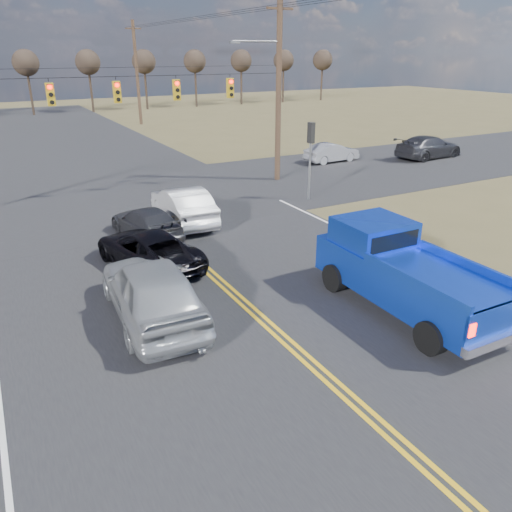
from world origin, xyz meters
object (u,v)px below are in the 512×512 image
cross_car_east_far (429,147)px  white_car_queue (183,205)px  pickup_truck (403,272)px  dgrey_car_queue (147,223)px  silver_suv (152,290)px  cross_car_east_near (332,153)px  black_suv (148,249)px

cross_car_east_far → white_car_queue: bearing=100.2°
white_car_queue → cross_car_east_far: white_car_queue is taller
pickup_truck → dgrey_car_queue: size_ratio=1.45×
silver_suv → cross_car_east_far: bearing=-148.3°
dgrey_car_queue → cross_car_east_near: size_ratio=1.09×
black_suv → white_car_queue: bearing=-134.7°
black_suv → white_car_queue: white_car_queue is taller
silver_suv → white_car_queue: (3.88, 7.80, -0.11)m
black_suv → dgrey_car_queue: (0.86, 2.99, -0.05)m
dgrey_car_queue → cross_car_east_near: (15.75, 8.70, 0.02)m
cross_car_east_near → cross_car_east_far: bearing=-110.9°
cross_car_east_near → cross_car_east_far: (6.92, -2.18, 0.14)m
white_car_queue → cross_car_east_near: 15.68m
silver_suv → cross_car_east_near: size_ratio=1.36×
white_car_queue → dgrey_car_queue: 2.32m
black_suv → silver_suv: bearing=65.0°
pickup_truck → cross_car_east_far: pickup_truck is taller
silver_suv → dgrey_car_queue: 6.93m
pickup_truck → cross_car_east_near: size_ratio=1.58×
pickup_truck → white_car_queue: pickup_truck is taller
pickup_truck → dgrey_car_queue: pickup_truck is taller
white_car_queue → dgrey_car_queue: (-2.02, -1.13, -0.17)m
white_car_queue → black_suv: bearing=57.9°
white_car_queue → cross_car_east_far: (20.65, 5.40, -0.01)m
black_suv → cross_car_east_near: (16.61, 11.69, -0.03)m
black_suv → cross_car_east_far: 25.39m
dgrey_car_queue → cross_car_east_far: 23.59m
black_suv → cross_car_east_near: 20.31m
white_car_queue → dgrey_car_queue: bearing=32.1°
black_suv → cross_car_east_far: size_ratio=0.90×
pickup_truck → cross_car_east_far: bearing=42.5°
dgrey_car_queue → cross_car_east_near: cross_car_east_near is taller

